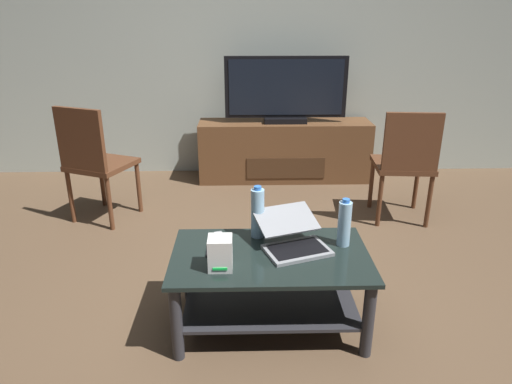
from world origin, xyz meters
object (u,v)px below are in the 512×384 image
media_cabinet (284,151)px  water_bottle_near (258,213)px  coffee_table (270,277)px  water_bottle_far (344,223)px  tv_remote (221,239)px  cell_phone (213,250)px  television (286,91)px  router_box (220,253)px  laptop (293,237)px  dining_chair (405,160)px  side_chair (94,159)px

media_cabinet → water_bottle_near: bearing=-98.7°
coffee_table → media_cabinet: 2.38m
water_bottle_far → tv_remote: 0.67m
cell_phone → television: bearing=76.2°
cell_phone → router_box: bearing=-74.8°
laptop → cell_phone: laptop is taller
cell_phone → tv_remote: tv_remote is taller
media_cabinet → tv_remote: 2.28m
television → water_bottle_far: (0.13, -2.25, -0.33)m
router_box → cell_phone: (-0.05, 0.17, -0.08)m
media_cabinet → dining_chair: 1.38m
water_bottle_far → tv_remote: water_bottle_far is taller
router_box → coffee_table: bearing=27.3°
laptop → router_box: (-0.37, -0.21, 0.03)m
television → dining_chair: bearing=-50.3°
router_box → water_bottle_near: (0.19, 0.34, 0.06)m
coffee_table → cell_phone: 0.33m
side_chair → tv_remote: bearing=-49.3°
water_bottle_far → cell_phone: water_bottle_far is taller
water_bottle_far → laptop: bearing=-176.5°
dining_chair → tv_remote: 1.81m
side_chair → cell_phone: side_chair is taller
laptop → tv_remote: bearing=168.1°
media_cabinet → television: bearing=-90.0°
television → water_bottle_near: television is taller
dining_chair → router_box: dining_chair is taller
water_bottle_near → dining_chair: bearing=42.9°
television → water_bottle_near: bearing=-98.8°
tv_remote → television: bearing=60.0°
tv_remote → laptop: bearing=-28.3°
coffee_table → media_cabinet: bearing=83.5°
dining_chair → laptop: dining_chair is taller
router_box → cell_phone: size_ratio=1.17×
dining_chair → tv_remote: bearing=-140.3°
router_box → water_bottle_near: bearing=60.6°
cell_phone → tv_remote: bearing=73.5°
coffee_table → router_box: router_box is taller
water_bottle_far → tv_remote: (-0.66, 0.06, -0.12)m
television → dining_chair: size_ratio=1.27×
media_cabinet → cell_phone: size_ratio=12.09×
side_chair → cell_phone: bearing=-52.9°
media_cabinet → dining_chair: size_ratio=1.85×
media_cabinet → laptop: 2.30m
dining_chair → laptop: size_ratio=2.02×
coffee_table → dining_chair: (1.13, 1.31, 0.22)m
laptop → router_box: bearing=-150.8°
dining_chair → water_bottle_near: 1.62m
laptop → water_bottle_far: size_ratio=1.71×
water_bottle_near → tv_remote: water_bottle_near is taller
router_box → water_bottle_near: water_bottle_near is taller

